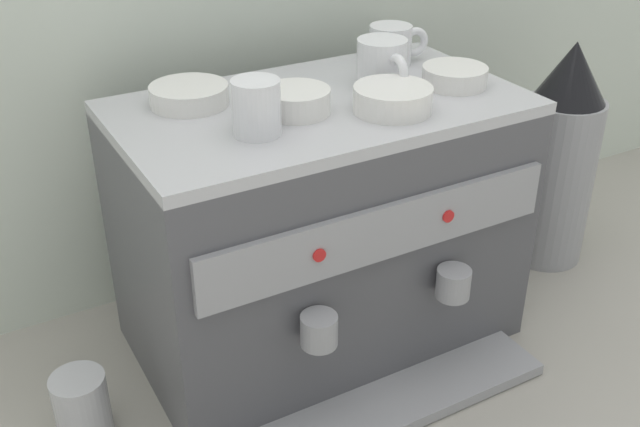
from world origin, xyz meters
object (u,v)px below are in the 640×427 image
object	(u,v)px
ceramic_cup_1	(392,45)
ceramic_bowl_2	(296,101)
ceramic_cup_2	(383,63)
ceramic_bowl_0	(189,95)
ceramic_cup_0	(256,106)
ceramic_bowl_3	(455,77)
ceramic_bowl_1	(393,99)
milk_pitcher	(82,406)
coffee_grinder	(558,158)
espresso_machine	(321,228)

from	to	relation	value
ceramic_cup_1	ceramic_bowl_2	world-z (taller)	ceramic_cup_1
ceramic_cup_2	ceramic_bowl_0	size ratio (longest dim) A/B	1.01
ceramic_cup_0	ceramic_bowl_3	bearing A→B (deg)	2.89
ceramic_bowl_1	milk_pitcher	bearing A→B (deg)	174.99
coffee_grinder	milk_pitcher	bearing A→B (deg)	-177.67
espresso_machine	milk_pitcher	bearing A→B (deg)	-175.17
ceramic_bowl_2	coffee_grinder	size ratio (longest dim) A/B	0.22
ceramic_cup_1	ceramic_cup_2	xyz separation A→B (m)	(-0.08, -0.08, 0.00)
ceramic_bowl_1	espresso_machine	bearing A→B (deg)	132.89
ceramic_cup_1	milk_pitcher	world-z (taller)	ceramic_cup_1
ceramic_cup_0	ceramic_cup_1	bearing A→B (deg)	25.43
ceramic_cup_0	ceramic_cup_2	bearing A→B (deg)	16.45
espresso_machine	ceramic_bowl_3	bearing A→B (deg)	-9.56
ceramic_cup_2	milk_pitcher	size ratio (longest dim) A/B	1.14
ceramic_cup_1	ceramic_bowl_3	xyz separation A→B (m)	(0.03, -0.15, -0.02)
milk_pitcher	ceramic_bowl_0	bearing A→B (deg)	26.65
ceramic_bowl_0	ceramic_bowl_2	bearing A→B (deg)	-40.90
ceramic_bowl_3	ceramic_bowl_0	bearing A→B (deg)	162.21
coffee_grinder	milk_pitcher	distance (m)	1.03
ceramic_cup_2	coffee_grinder	world-z (taller)	ceramic_cup_2
ceramic_bowl_0	ceramic_bowl_1	distance (m)	0.32
ceramic_cup_2	ceramic_bowl_1	xyz separation A→B (m)	(-0.05, -0.11, -0.02)
ceramic_bowl_1	ceramic_bowl_3	size ratio (longest dim) A/B	1.12
ceramic_bowl_3	ceramic_bowl_1	bearing A→B (deg)	-163.85
ceramic_bowl_2	milk_pitcher	world-z (taller)	ceramic_bowl_2
ceramic_bowl_3	milk_pitcher	size ratio (longest dim) A/B	0.98
espresso_machine	ceramic_cup_0	xyz separation A→B (m)	(-0.14, -0.06, 0.27)
ceramic_bowl_0	milk_pitcher	distance (m)	0.51
ceramic_cup_2	milk_pitcher	bearing A→B (deg)	-174.14
milk_pitcher	ceramic_bowl_1	bearing A→B (deg)	-5.01
coffee_grinder	ceramic_cup_1	bearing A→B (deg)	163.79
ceramic_bowl_2	coffee_grinder	distance (m)	0.66
ceramic_bowl_0	milk_pitcher	xyz separation A→B (m)	(-0.26, -0.13, -0.42)
ceramic_bowl_3	ceramic_cup_0	bearing A→B (deg)	-177.11
espresso_machine	ceramic_bowl_0	bearing A→B (deg)	152.83
ceramic_bowl_3	ceramic_cup_2	bearing A→B (deg)	149.80
ceramic_bowl_0	ceramic_bowl_1	bearing A→B (deg)	-34.25
ceramic_bowl_0	ceramic_cup_1	bearing A→B (deg)	1.70
ceramic_cup_0	ceramic_bowl_3	xyz separation A→B (m)	(0.37, 0.02, -0.03)
ceramic_bowl_0	ceramic_cup_0	bearing A→B (deg)	-73.83
ceramic_bowl_2	ceramic_bowl_3	size ratio (longest dim) A/B	0.97
ceramic_bowl_3	coffee_grinder	world-z (taller)	ceramic_bowl_3
ceramic_bowl_1	ceramic_bowl_2	world-z (taller)	ceramic_bowl_1
ceramic_bowl_0	coffee_grinder	distance (m)	0.79
ceramic_cup_2	milk_pitcher	world-z (taller)	ceramic_cup_2
ceramic_cup_0	ceramic_cup_2	xyz separation A→B (m)	(0.27, 0.08, -0.00)
ceramic_bowl_2	milk_pitcher	bearing A→B (deg)	-177.10
ceramic_cup_1	espresso_machine	bearing A→B (deg)	-152.66
ceramic_bowl_0	ceramic_bowl_2	size ratio (longest dim) A/B	1.17
milk_pitcher	coffee_grinder	bearing A→B (deg)	2.33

